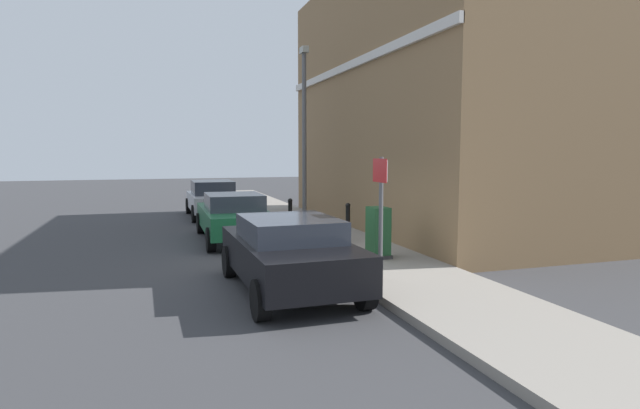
% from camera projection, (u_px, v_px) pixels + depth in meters
% --- Properties ---
extents(ground, '(80.00, 80.00, 0.00)m').
position_uv_depth(ground, '(285.00, 265.00, 11.71)').
color(ground, '#38383A').
extents(sidewalk, '(2.42, 30.00, 0.15)m').
position_uv_depth(sidewalk, '(298.00, 223.00, 17.99)').
color(sidewalk, gray).
rests_on(sidewalk, ground).
extents(corner_building, '(7.70, 12.32, 8.38)m').
position_uv_depth(corner_building, '(456.00, 103.00, 17.36)').
color(corner_building, olive).
rests_on(corner_building, ground).
extents(car_black, '(2.00, 4.08, 1.37)m').
position_uv_depth(car_black, '(289.00, 252.00, 9.40)').
color(car_black, black).
rests_on(car_black, ground).
extents(car_green, '(1.87, 4.34, 1.36)m').
position_uv_depth(car_green, '(234.00, 216.00, 14.84)').
color(car_green, '#195933').
rests_on(car_green, ground).
extents(car_silver, '(1.86, 4.00, 1.42)m').
position_uv_depth(car_silver, '(213.00, 198.00, 20.20)').
color(car_silver, '#B7B7BC').
rests_on(car_silver, ground).
extents(utility_cabinet, '(0.46, 0.61, 1.15)m').
position_uv_depth(utility_cabinet, '(378.00, 234.00, 11.74)').
color(utility_cabinet, '#1E4C28').
rests_on(utility_cabinet, sidewalk).
extents(bollard_near_cabinet, '(0.14, 0.14, 1.04)m').
position_uv_depth(bollard_near_cabinet, '(348.00, 221.00, 13.83)').
color(bollard_near_cabinet, black).
rests_on(bollard_near_cabinet, sidewalk).
extents(bollard_far_kerb, '(0.14, 0.14, 1.04)m').
position_uv_depth(bollard_far_kerb, '(290.00, 215.00, 15.20)').
color(bollard_far_kerb, black).
rests_on(bollard_far_kerb, sidewalk).
extents(street_sign, '(0.08, 0.60, 2.30)m').
position_uv_depth(street_sign, '(381.00, 199.00, 9.65)').
color(street_sign, '#59595B').
rests_on(street_sign, sidewalk).
extents(lamppost, '(0.20, 0.44, 5.72)m').
position_uv_depth(lamppost, '(304.00, 128.00, 16.69)').
color(lamppost, '#59595B').
rests_on(lamppost, sidewalk).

